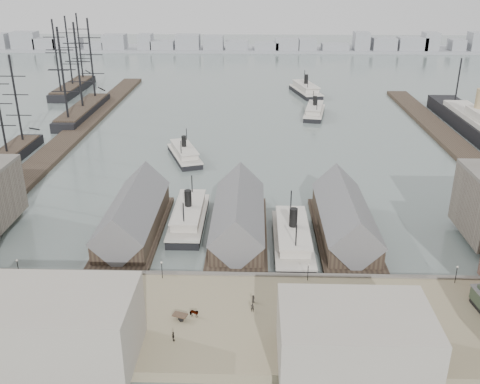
{
  "coord_description": "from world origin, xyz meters",
  "views": [
    {
      "loc": [
        3.88,
        -101.6,
        61.34
      ],
      "look_at": [
        0.0,
        30.0,
        6.0
      ],
      "focal_mm": 40.0,
      "sensor_mm": 36.0,
      "label": 1
    }
  ],
  "objects_px": {
    "ferry_docked_west": "(189,216)",
    "horse_cart_right": "(348,324)",
    "horse_cart_center": "(190,314)",
    "ocean_steamer": "(477,124)"
  },
  "relations": [
    {
      "from": "horse_cart_right",
      "to": "ocean_steamer",
      "type": "bearing_deg",
      "value": -26.33
    },
    {
      "from": "ocean_steamer",
      "to": "horse_cart_center",
      "type": "distance_m",
      "value": 161.91
    },
    {
      "from": "ferry_docked_west",
      "to": "horse_cart_right",
      "type": "bearing_deg",
      "value": -53.19
    },
    {
      "from": "horse_cart_center",
      "to": "horse_cart_right",
      "type": "bearing_deg",
      "value": -75.62
    },
    {
      "from": "ferry_docked_west",
      "to": "ocean_steamer",
      "type": "xyz_separation_m",
      "value": [
        105.0,
        84.77,
        1.53
      ]
    },
    {
      "from": "ocean_steamer",
      "to": "horse_cart_right",
      "type": "height_order",
      "value": "ocean_steamer"
    },
    {
      "from": "ferry_docked_west",
      "to": "horse_cart_right",
      "type": "xyz_separation_m",
      "value": [
        33.73,
        -45.07,
        0.48
      ]
    },
    {
      "from": "horse_cart_center",
      "to": "horse_cart_right",
      "type": "xyz_separation_m",
      "value": [
        28.4,
        -2.24,
        0.0
      ]
    },
    {
      "from": "ocean_steamer",
      "to": "horse_cart_center",
      "type": "relative_size",
      "value": 18.02
    },
    {
      "from": "ocean_steamer",
      "to": "horse_cart_right",
      "type": "relative_size",
      "value": 19.32
    }
  ]
}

